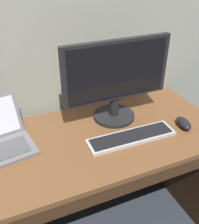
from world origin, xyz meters
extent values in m
cube|color=brown|center=(0.00, 0.00, 0.73)|extent=(1.47, 0.63, 0.03)
cube|color=#3D2716|center=(0.71, 0.00, 0.36)|extent=(0.05, 0.58, 0.72)
cube|color=#3D2716|center=(0.00, -0.30, 0.68)|extent=(1.41, 0.02, 0.07)
cylinder|color=black|center=(0.23, 0.12, 0.75)|extent=(0.23, 0.23, 0.02)
cylinder|color=black|center=(0.23, 0.12, 0.82)|extent=(0.05, 0.05, 0.11)
cube|color=black|center=(0.23, 0.11, 1.03)|extent=(0.57, 0.03, 0.31)
cube|color=black|center=(0.23, 0.09, 1.03)|extent=(0.53, 0.00, 0.28)
cube|color=#BCBCC1|center=(0.23, -0.09, 0.75)|extent=(0.45, 0.13, 0.02)
cube|color=black|center=(0.23, -0.09, 0.76)|extent=(0.42, 0.10, 0.00)
ellipsoid|color=black|center=(0.53, -0.10, 0.77)|extent=(0.08, 0.13, 0.04)
camera|label=1|loc=(-0.32, -0.97, 1.55)|focal=42.19mm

